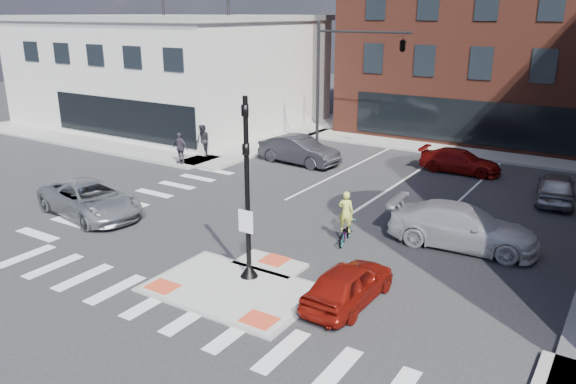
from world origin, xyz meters
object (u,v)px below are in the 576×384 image
Objects in this scene: silver_suv at (90,199)px; pedestrian_b at (180,148)px; bg_car_dark at (299,150)px; bg_car_silver at (556,187)px; bg_car_red at (460,161)px; pedestrian_a at (203,141)px; cyclist at (345,226)px; red_sedan at (349,284)px; white_pickup at (463,226)px.

silver_suv is 3.01× the size of pedestrian_b.
bg_car_dark is 2.73× the size of pedestrian_b.
bg_car_silver is 5.91m from bg_car_red.
bg_car_dark reaches higher than bg_car_red.
cyclist is at bearing -11.64° from pedestrian_a.
bg_car_dark reaches higher than red_sedan.
cyclist is (10.75, 3.27, -0.06)m from silver_suv.
bg_car_silver is (3.80, 13.89, 0.05)m from red_sedan.
bg_car_silver is 2.29× the size of pedestrian_b.
bg_car_silver is at bearing 24.26° from pedestrian_a.
red_sedan is (13.00, -0.91, -0.10)m from silver_suv.
pedestrian_a is at bearing -34.71° from red_sedan.
bg_car_dark is 2.56× the size of pedestrian_a.
red_sedan is at bearing 160.35° from white_pickup.
cyclist is at bearing -63.83° from silver_suv.
pedestrian_a is (-2.50, 10.35, 0.36)m from silver_suv.
pedestrian_a reaches higher than silver_suv.
bg_car_red is at bearing -105.55° from cyclist.
silver_suv is 1.24× the size of bg_car_red.
cyclist is at bearing -134.82° from bg_car_dark.
silver_suv is at bearing 105.09° from white_pickup.
bg_car_red is at bearing 11.83° from white_pickup.
pedestrian_a reaches higher than bg_car_red.
pedestrian_b is at bearing -29.56° from red_sedan.
pedestrian_a reaches higher than cyclist.
pedestrian_b is (-13.25, 5.08, 0.36)m from cyclist.
silver_suv is at bearing -74.16° from pedestrian_b.
cyclist is 1.15× the size of pedestrian_b.
bg_car_dark is at bearing 37.52° from pedestrian_a.
silver_suv is 19.44m from bg_car_red.
cyclist reaches higher than red_sedan.
pedestrian_a is (-14.03, -5.31, 0.48)m from bg_car_red.
bg_car_silver is 0.94× the size of bg_car_red.
pedestrian_a is at bearing -40.09° from cyclist.
red_sedan is 2.13× the size of pedestrian_b.
cyclist reaches higher than bg_car_red.
white_pickup is 1.12× the size of bg_car_dark.
silver_suv is at bearing -2.72° from red_sedan.
bg_car_dark is at bearing -4.31° from silver_suv.
cyclist is (7.74, -9.20, -0.11)m from bg_car_dark.
bg_car_red is at bearing -83.64° from red_sedan.
cyclist reaches higher than silver_suv.
bg_car_silver is at bearing 12.66° from pedestrian_b.
red_sedan is 16.62m from bg_car_red.
white_pickup is (14.63, 5.35, 0.05)m from silver_suv.
bg_car_dark is (-9.99, 13.37, 0.16)m from red_sedan.
cyclist is 14.20m from pedestrian_b.
cyclist is (-6.05, -9.72, -0.01)m from bg_car_silver.
silver_suv is 13.03m from red_sedan.
bg_car_dark is 6.89m from pedestrian_b.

